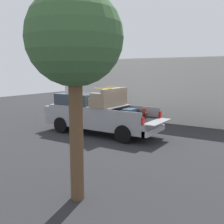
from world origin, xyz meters
The scene contains 5 objects.
ground_plane centered at (0.00, 0.00, 0.00)m, with size 40.00×40.00×0.00m, color #262628.
pickup_truck centered at (0.37, 0.00, 0.96)m, with size 6.05×2.06×2.23m.
building_facade centered at (0.18, -4.29, 1.86)m, with size 11.73×0.36×3.71m, color silver.
tree_background centered at (-3.30, 5.76, 3.65)m, with size 2.15×2.15×4.79m.
trash_can centered at (2.95, -3.03, 0.50)m, with size 0.60×0.60×0.98m.
Camera 1 is at (-7.22, 10.37, 3.01)m, focal length 43.05 mm.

